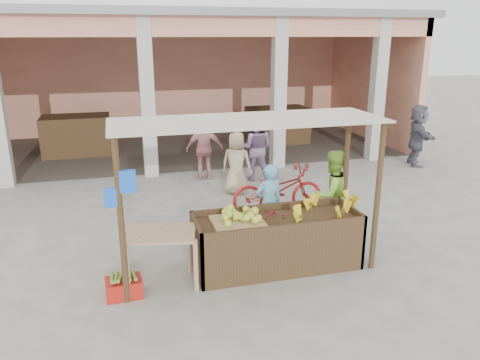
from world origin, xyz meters
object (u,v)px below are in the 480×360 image
object	(u,v)px
red_crate	(124,288)
vendor_green	(332,193)
vendor_blue	(269,201)
fruit_stall	(276,243)
side_table	(159,241)
motorcycle	(278,189)

from	to	relation	value
red_crate	vendor_green	distance (m)	3.93
vendor_blue	fruit_stall	bearing A→B (deg)	67.50
red_crate	vendor_blue	bearing A→B (deg)	22.69
vendor_green	side_table	bearing A→B (deg)	6.93
motorcycle	fruit_stall	bearing A→B (deg)	162.62
side_table	vendor_green	world-z (taller)	vendor_green
fruit_stall	side_table	xyz separation A→B (m)	(-1.84, -0.12, 0.31)
vendor_blue	vendor_green	xyz separation A→B (m)	(1.13, -0.15, 0.10)
motorcycle	vendor_blue	bearing A→B (deg)	156.44
fruit_stall	vendor_blue	size ratio (longest dim) A/B	1.70
side_table	vendor_green	xyz separation A→B (m)	(3.16, 0.92, 0.15)
vendor_green	motorcycle	xyz separation A→B (m)	(-0.51, 1.42, -0.34)
vendor_blue	vendor_green	size ratio (longest dim) A/B	0.88
side_table	motorcycle	size ratio (longest dim) A/B	0.59
red_crate	vendor_blue	size ratio (longest dim) A/B	0.33
red_crate	vendor_green	xyz separation A→B (m)	(3.70, 1.10, 0.73)
fruit_stall	vendor_blue	world-z (taller)	vendor_blue
vendor_blue	vendor_green	world-z (taller)	vendor_green
side_table	vendor_blue	size ratio (longest dim) A/B	0.77
red_crate	fruit_stall	bearing A→B (deg)	3.79
fruit_stall	vendor_green	bearing A→B (deg)	31.44
red_crate	motorcycle	world-z (taller)	motorcycle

